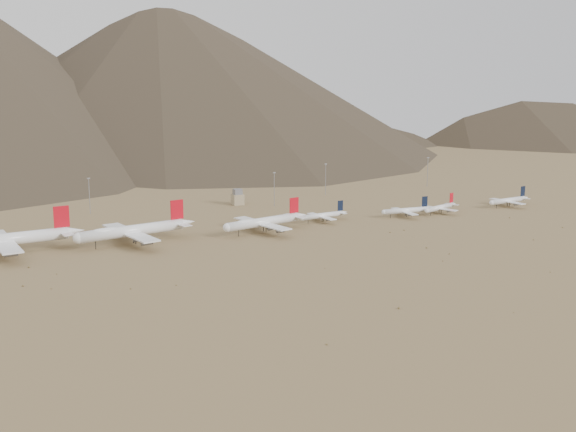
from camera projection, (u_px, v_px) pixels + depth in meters
name	position (u px, v px, depth m)	size (l,w,h in m)	color
ground	(263.00, 242.00, 424.08)	(3000.00, 3000.00, 0.00)	#9D8451
mountain_ridge	(52.00, 41.00, 1195.89)	(4400.00, 1000.00, 300.00)	#493A2C
widebody_west	(6.00, 239.00, 394.36)	(80.34, 62.17, 23.89)	white
widebody_centre	(133.00, 230.00, 418.27)	(75.80, 59.42, 22.79)	white
widebody_east	(264.00, 222.00, 448.80)	(63.44, 49.99, 19.21)	white
narrowbody_a	(323.00, 215.00, 481.44)	(38.90, 28.24, 12.88)	white
narrowbody_b	(407.00, 210.00, 498.08)	(40.07, 28.79, 13.22)	white
narrowbody_c	(441.00, 207.00, 510.18)	(37.11, 27.80, 12.86)	white
narrowbody_d	(509.00, 200.00, 536.08)	(41.96, 30.49, 13.90)	white
control_tower	(238.00, 198.00, 542.21)	(8.00, 8.00, 12.00)	#9C8B69
mast_west	(89.00, 194.00, 505.31)	(2.00, 0.60, 25.70)	gray
mast_centre	(274.00, 187.00, 534.29)	(2.00, 0.60, 25.70)	gray
mast_east	(326.00, 178.00, 584.08)	(2.00, 0.60, 25.70)	gray
mast_far_east	(428.00, 170.00, 627.99)	(2.00, 0.60, 25.70)	gray
desert_scrub	(333.00, 271.00, 361.46)	(419.88, 159.99, 0.87)	brown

